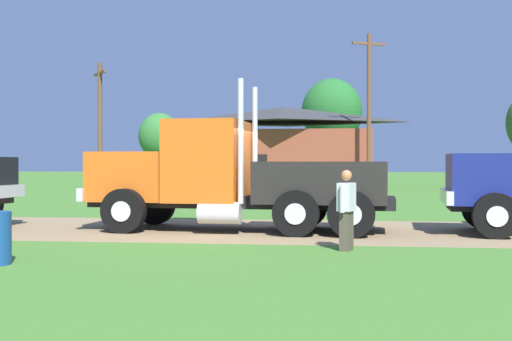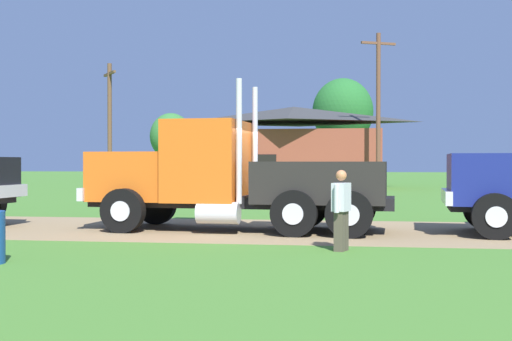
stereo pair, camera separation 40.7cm
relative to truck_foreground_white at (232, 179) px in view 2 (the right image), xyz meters
The scene contains 9 objects.
ground_plane 1.32m from the truck_foreground_white, 37.37° to the left, with size 200.00×200.00×0.00m, color #457A2B.
dirt_track 1.32m from the truck_foreground_white, 37.37° to the left, with size 120.00×5.83×0.01m, color #957B55.
truck_foreground_white is the anchor object (origin of this frame).
visitor_walking_mid 4.46m from the truck_foreground_white, 51.33° to the right, with size 0.38×0.57×1.55m.
shed_building 27.90m from the truck_foreground_white, 91.90° to the left, with size 12.02×6.52×5.43m.
utility_pole_near 24.15m from the truck_foreground_white, 118.02° to the left, with size 1.40×1.86×7.56m.
utility_pole_far 23.92m from the truck_foreground_white, 79.07° to the left, with size 2.06×1.05×9.30m.
tree_left 41.89m from the truck_foreground_white, 107.79° to the left, with size 3.67×3.67×6.01m.
tree_mid 37.47m from the truck_foreground_white, 86.61° to the left, with size 4.87×4.87×8.44m.
Camera 2 is at (2.76, -16.35, 1.70)m, focal length 46.22 mm.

